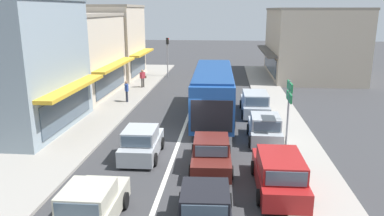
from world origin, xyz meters
TOP-DOWN VIEW (x-y plane):
  - ground_plane at (0.00, 0.00)m, footprint 140.00×140.00m
  - lane_centre_line at (0.00, 4.00)m, footprint 0.20×28.00m
  - sidewalk_left at (-6.80, 6.00)m, footprint 5.20×44.00m
  - kerb_right at (6.20, 6.00)m, footprint 2.80×44.00m
  - shopfront_corner_near at (-10.18, 0.90)m, footprint 7.82×8.36m
  - shopfront_mid_block at (-10.18, 10.05)m, footprint 7.44×9.49m
  - shopfront_far_end at (-10.18, 18.97)m, footprint 7.88×7.68m
  - building_right_far at (11.48, 21.87)m, footprint 9.45×13.09m
  - city_bus at (1.66, 4.91)m, footprint 2.94×10.92m
  - sedan_behind_bus_mid at (-1.93, -8.95)m, footprint 1.92×4.21m
  - hatchback_adjacent_lane_trail at (-1.55, -2.71)m, footprint 1.88×3.73m
  - sedan_queue_far_back at (1.91, -3.65)m, footprint 2.03×4.27m
  - sedan_behind_bus_near at (1.92, -8.69)m, footprint 2.04×4.27m
  - parked_wagon_kerb_front at (4.72, -5.69)m, footprint 2.00×4.53m
  - parked_hatchback_kerb_second at (4.70, 0.15)m, footprint 1.85×3.71m
  - parked_wagon_kerb_third at (4.55, 5.81)m, footprint 1.97×4.52m
  - traffic_light_downstreet at (-3.78, 19.89)m, footprint 0.33×0.24m
  - directional_road_sign at (5.77, -0.69)m, footprint 0.10×1.40m
  - pedestrian_with_handbag_near at (-5.11, 13.52)m, footprint 0.54×0.57m
  - pedestrian_browsing_midblock at (-5.13, 7.93)m, footprint 0.36×0.51m

SIDE VIEW (x-z plane):
  - ground_plane at x=0.00m, z-range 0.00..0.00m
  - lane_centre_line at x=0.00m, z-range 0.00..0.01m
  - kerb_right at x=6.20m, z-range 0.00..0.12m
  - sidewalk_left at x=-6.80m, z-range 0.00..0.14m
  - sedan_behind_bus_mid at x=-1.93m, z-range -0.07..1.40m
  - sedan_queue_far_back at x=1.91m, z-range -0.07..1.40m
  - sedan_behind_bus_near at x=1.92m, z-range -0.07..1.40m
  - hatchback_adjacent_lane_trail at x=-1.55m, z-range -0.06..1.48m
  - parked_hatchback_kerb_second at x=4.70m, z-range -0.06..1.48m
  - parked_wagon_kerb_front at x=4.72m, z-range -0.04..1.53m
  - parked_wagon_kerb_third at x=4.55m, z-range -0.04..1.53m
  - pedestrian_browsing_midblock at x=-5.13m, z-range 0.25..1.88m
  - pedestrian_with_handbag_near at x=-5.11m, z-range 0.25..1.88m
  - city_bus at x=1.66m, z-range 0.27..3.49m
  - directional_road_sign at x=5.77m, z-range 0.90..4.50m
  - traffic_light_downstreet at x=-3.78m, z-range 0.75..4.95m
  - shopfront_mid_block at x=-10.18m, z-range 0.00..6.79m
  - building_right_far at x=11.48m, z-range 0.00..7.25m
  - shopfront_far_end at x=-10.18m, z-range -0.01..7.55m
  - shopfront_corner_near at x=-10.18m, z-range -0.01..7.81m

